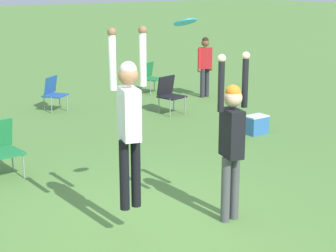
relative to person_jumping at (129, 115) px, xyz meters
name	(u,v)px	position (x,y,z in m)	size (l,w,h in m)	color
ground_plane	(158,228)	(0.41, -0.02, -1.57)	(120.00, 120.00, 0.00)	#56843D
person_jumping	(129,115)	(0.00, 0.00, 0.00)	(0.52, 0.41, 2.22)	black
person_defending	(232,134)	(1.32, -0.38, -0.37)	(0.51, 0.40, 2.24)	#4C4C51
frisbee	(185,22)	(0.68, -0.20, 1.06)	(0.28, 0.27, 0.11)	#2D9EDB
camping_chair_1	(53,91)	(2.27, 6.96, -1.10)	(0.68, 0.74, 0.82)	gray
camping_chair_2	(169,92)	(4.36, 5.03, -1.06)	(0.61, 0.65, 0.88)	gray
camping_chair_3	(0,145)	(-0.49, 3.13, -1.05)	(0.60, 0.64, 0.91)	gray
camping_chair_4	(150,75)	(5.42, 7.33, -1.07)	(0.67, 0.72, 0.84)	gray
person_spectator_near	(205,62)	(6.26, 5.96, -0.61)	(0.51, 0.39, 1.62)	#2D2D38
cooler_box	(256,125)	(4.70, 2.47, -1.37)	(0.46, 0.32, 0.39)	#336BB7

